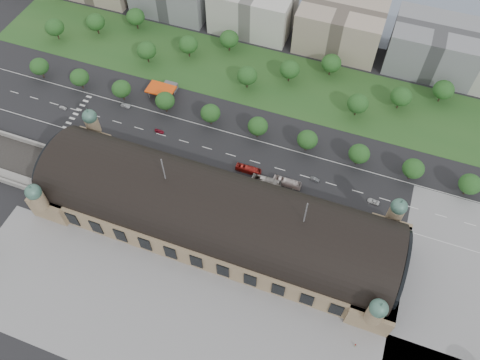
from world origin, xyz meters
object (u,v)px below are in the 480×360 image
(traffic_car_1, at_px, (125,106))
(parked_car_2, at_px, (149,161))
(parked_car_0, at_px, (102,147))
(bus_west, at_px, (248,170))
(traffic_car_5, at_px, (315,179))
(parked_car_3, at_px, (171,162))
(traffic_car_0, at_px, (63,108))
(pedestrian_0, at_px, (355,345))
(petrol_station, at_px, (166,88))
(parked_car_5, at_px, (195,168))
(traffic_car_6, at_px, (373,202))
(traffic_car_3, at_px, (159,131))
(parked_car_4, at_px, (184,172))
(bus_mid, at_px, (287,183))
(bus_east, at_px, (266,182))
(traffic_car_4, at_px, (286,182))
(parked_car_1, at_px, (120,146))
(parked_car_6, at_px, (197,176))

(traffic_car_1, relative_size, parked_car_2, 0.89)
(parked_car_0, xyz_separation_m, bus_west, (69.14, 10.69, 0.83))
(traffic_car_5, xyz_separation_m, parked_car_3, (-64.66, -13.08, 0.01))
(traffic_car_0, xyz_separation_m, parked_car_3, (65.68, -12.33, -0.01))
(traffic_car_5, relative_size, pedestrian_0, 2.24)
(petrol_station, distance_m, traffic_car_5, 90.77)
(parked_car_5, relative_size, bus_west, 0.42)
(traffic_car_1, relative_size, parked_car_0, 0.96)
(parked_car_0, relative_size, parked_car_3, 1.21)
(traffic_car_6, bearing_deg, traffic_car_5, -89.86)
(traffic_car_5, relative_size, traffic_car_6, 0.82)
(traffic_car_3, xyz_separation_m, parked_car_5, (24.76, -14.25, 0.04))
(traffic_car_5, xyz_separation_m, parked_car_4, (-56.85, -16.52, -0.00))
(bus_mid, xyz_separation_m, bus_east, (-8.74, -2.68, 0.10))
(traffic_car_4, height_order, parked_car_1, parked_car_1)
(bus_mid, bearing_deg, parked_car_5, 97.60)
(traffic_car_3, bearing_deg, traffic_car_0, 93.16)
(parked_car_2, xyz_separation_m, parked_car_5, (21.34, 4.00, -0.09))
(parked_car_1, bearing_deg, pedestrian_0, 28.85)
(parked_car_5, bearing_deg, parked_car_1, -116.75)
(parked_car_6, xyz_separation_m, bus_west, (20.87, 10.69, 0.94))
(traffic_car_4, bearing_deg, traffic_car_3, -99.04)
(traffic_car_0, distance_m, traffic_car_6, 157.32)
(parked_car_2, bearing_deg, parked_car_0, -110.18)
(parked_car_4, bearing_deg, parked_car_1, -134.90)
(traffic_car_4, xyz_separation_m, bus_mid, (0.49, -0.90, 1.08))
(traffic_car_0, relative_size, traffic_car_1, 0.87)
(parked_car_5, bearing_deg, bus_east, 67.98)
(traffic_car_1, relative_size, bus_west, 0.40)
(parked_car_5, relative_size, parked_car_6, 1.03)
(parked_car_6, bearing_deg, traffic_car_3, -159.86)
(pedestrian_0, bearing_deg, parked_car_4, 143.67)
(traffic_car_1, distance_m, parked_car_5, 53.77)
(traffic_car_0, bearing_deg, bus_west, 89.98)
(petrol_station, height_order, traffic_car_0, petrol_station)
(traffic_car_0, height_order, traffic_car_3, traffic_car_0)
(traffic_car_1, distance_m, parked_car_2, 38.62)
(parked_car_6, bearing_deg, bus_east, 66.73)
(traffic_car_6, bearing_deg, traffic_car_0, -84.74)
(petrol_station, distance_m, traffic_car_3, 27.49)
(traffic_car_5, bearing_deg, bus_west, 106.50)
(traffic_car_5, xyz_separation_m, bus_west, (-29.61, -5.83, 0.95))
(parked_car_5, height_order, bus_east, bus_east)
(pedestrian_0, bearing_deg, bus_west, 128.54)
(bus_mid, relative_size, bus_east, 0.95)
(petrol_station, bearing_deg, parked_car_4, -56.30)
(traffic_car_0, relative_size, parked_car_6, 0.86)
(parked_car_4, height_order, bus_mid, bus_mid)
(parked_car_1, distance_m, parked_car_2, 17.56)
(parked_car_2, bearing_deg, bus_mid, 78.54)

